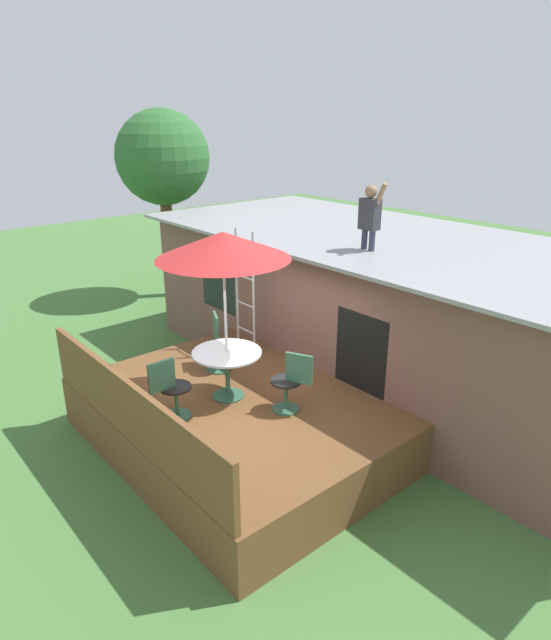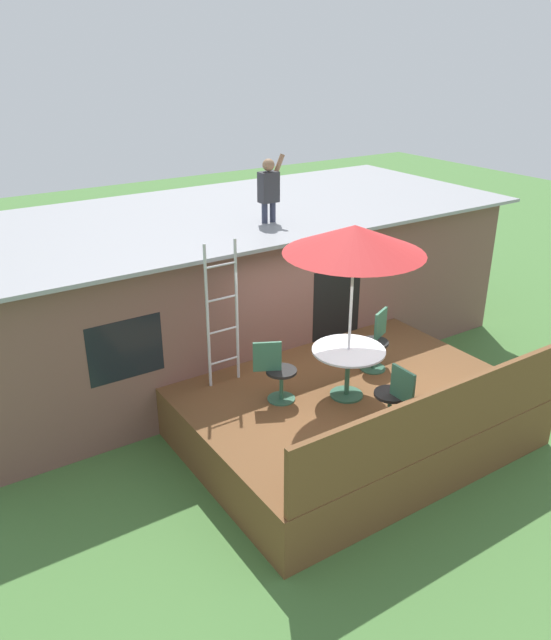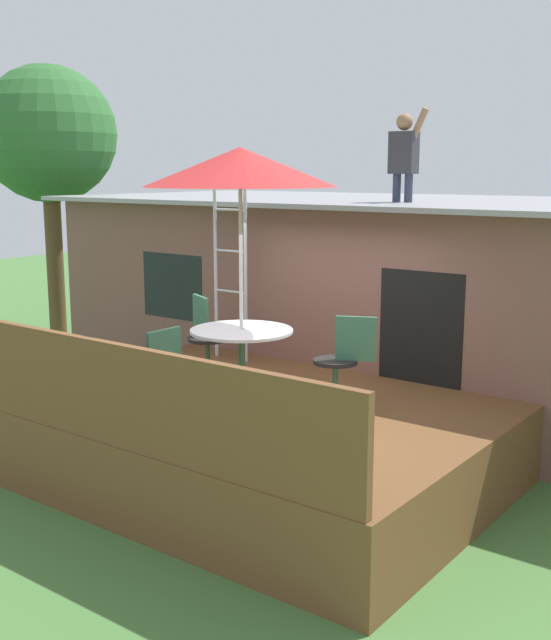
{
  "view_description": "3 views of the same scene",
  "coord_description": "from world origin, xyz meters",
  "px_view_note": "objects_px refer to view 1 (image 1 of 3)",
  "views": [
    {
      "loc": [
        5.93,
        -4.35,
        4.86
      ],
      "look_at": [
        -0.51,
        1.17,
        1.63
      ],
      "focal_mm": 30.62,
      "sensor_mm": 36.0,
      "label": 1
    },
    {
      "loc": [
        -5.33,
        -6.14,
        5.47
      ],
      "look_at": [
        -0.57,
        1.13,
        1.65
      ],
      "focal_mm": 35.18,
      "sensor_mm": 36.0,
      "label": 2
    },
    {
      "loc": [
        4.78,
        -6.05,
        3.11
      ],
      "look_at": [
        -0.66,
        1.16,
        1.39
      ],
      "focal_mm": 43.98,
      "sensor_mm": 36.0,
      "label": 3
    }
  ],
  "objects_px": {
    "patio_chair_left": "(218,343)",
    "patio_chair_near": "(171,389)",
    "person_figure": "(370,213)",
    "step_ladder": "(245,291)",
    "patio_chair_right": "(290,382)",
    "patio_umbrella": "(223,246)",
    "patio_table": "(227,362)",
    "backyard_tree": "(163,159)"
  },
  "relations": [
    {
      "from": "patio_umbrella",
      "to": "backyard_tree",
      "type": "distance_m",
      "value": 7.76
    },
    {
      "from": "backyard_tree",
      "to": "patio_chair_near",
      "type": "bearing_deg",
      "value": -30.08
    },
    {
      "from": "patio_chair_left",
      "to": "patio_chair_near",
      "type": "bearing_deg",
      "value": -30.62
    },
    {
      "from": "patio_chair_right",
      "to": "backyard_tree",
      "type": "xyz_separation_m",
      "value": [
        -8.0,
        2.69,
        2.46
      ]
    },
    {
      "from": "patio_chair_left",
      "to": "patio_chair_near",
      "type": "height_order",
      "value": "same"
    },
    {
      "from": "patio_umbrella",
      "to": "backyard_tree",
      "type": "height_order",
      "value": "backyard_tree"
    },
    {
      "from": "patio_chair_right",
      "to": "backyard_tree",
      "type": "bearing_deg",
      "value": -43.87
    },
    {
      "from": "patio_umbrella",
      "to": "patio_chair_left",
      "type": "xyz_separation_m",
      "value": [
        -0.92,
        0.46,
        -1.89
      ]
    },
    {
      "from": "patio_umbrella",
      "to": "step_ladder",
      "type": "relative_size",
      "value": 1.15
    },
    {
      "from": "patio_table",
      "to": "step_ladder",
      "type": "xyz_separation_m",
      "value": [
        -1.28,
        1.34,
        0.51
      ]
    },
    {
      "from": "step_ladder",
      "to": "patio_chair_right",
      "type": "xyz_separation_m",
      "value": [
        2.2,
        -0.9,
        -0.64
      ]
    },
    {
      "from": "patio_table",
      "to": "patio_chair_left",
      "type": "height_order",
      "value": "patio_chair_left"
    },
    {
      "from": "patio_chair_near",
      "to": "backyard_tree",
      "type": "height_order",
      "value": "backyard_tree"
    },
    {
      "from": "patio_umbrella",
      "to": "person_figure",
      "type": "xyz_separation_m",
      "value": [
        0.37,
        2.64,
        0.2
      ]
    },
    {
      "from": "patio_umbrella",
      "to": "patio_chair_left",
      "type": "relative_size",
      "value": 2.76
    },
    {
      "from": "patio_umbrella",
      "to": "patio_chair_left",
      "type": "height_order",
      "value": "patio_umbrella"
    },
    {
      "from": "patio_table",
      "to": "patio_umbrella",
      "type": "bearing_deg",
      "value": 180.0
    },
    {
      "from": "person_figure",
      "to": "patio_chair_near",
      "type": "xyz_separation_m",
      "value": [
        -0.38,
        -3.61,
        -2.09
      ]
    },
    {
      "from": "patio_umbrella",
      "to": "patio_chair_right",
      "type": "relative_size",
      "value": 2.76
    },
    {
      "from": "backyard_tree",
      "to": "patio_umbrella",
      "type": "bearing_deg",
      "value": -23.88
    },
    {
      "from": "patio_chair_left",
      "to": "patio_chair_right",
      "type": "bearing_deg",
      "value": 25.98
    },
    {
      "from": "person_figure",
      "to": "patio_chair_left",
      "type": "distance_m",
      "value": 3.29
    },
    {
      "from": "patio_chair_left",
      "to": "backyard_tree",
      "type": "bearing_deg",
      "value": -176.78
    },
    {
      "from": "step_ladder",
      "to": "patio_chair_near",
      "type": "height_order",
      "value": "step_ladder"
    },
    {
      "from": "patio_table",
      "to": "person_figure",
      "type": "bearing_deg",
      "value": 81.97
    },
    {
      "from": "backyard_tree",
      "to": "person_figure",
      "type": "bearing_deg",
      "value": -3.75
    },
    {
      "from": "patio_umbrella",
      "to": "patio_chair_near",
      "type": "xyz_separation_m",
      "value": [
        -0.0,
        -0.96,
        -1.89
      ]
    },
    {
      "from": "patio_umbrella",
      "to": "patio_chair_right",
      "type": "height_order",
      "value": "patio_umbrella"
    },
    {
      "from": "person_figure",
      "to": "patio_chair_right",
      "type": "bearing_deg",
      "value": -75.86
    },
    {
      "from": "step_ladder",
      "to": "patio_chair_left",
      "type": "relative_size",
      "value": 2.39
    },
    {
      "from": "patio_table",
      "to": "patio_chair_left",
      "type": "xyz_separation_m",
      "value": [
        -0.92,
        0.46,
        -0.13
      ]
    },
    {
      "from": "patio_umbrella",
      "to": "person_figure",
      "type": "height_order",
      "value": "person_figure"
    },
    {
      "from": "person_figure",
      "to": "patio_chair_right",
      "type": "height_order",
      "value": "person_figure"
    },
    {
      "from": "patio_chair_left",
      "to": "patio_chair_right",
      "type": "xyz_separation_m",
      "value": [
        1.85,
        -0.02,
        0.0
      ]
    },
    {
      "from": "person_figure",
      "to": "patio_chair_right",
      "type": "distance_m",
      "value": 3.09
    },
    {
      "from": "patio_table",
      "to": "person_figure",
      "type": "distance_m",
      "value": 3.31
    },
    {
      "from": "patio_table",
      "to": "patio_chair_near",
      "type": "distance_m",
      "value": 0.97
    },
    {
      "from": "patio_table",
      "to": "patio_chair_left",
      "type": "relative_size",
      "value": 1.13
    },
    {
      "from": "patio_table",
      "to": "backyard_tree",
      "type": "bearing_deg",
      "value": 156.12
    },
    {
      "from": "patio_chair_right",
      "to": "patio_chair_left",
      "type": "bearing_deg",
      "value": -25.96
    },
    {
      "from": "patio_chair_right",
      "to": "step_ladder",
      "type": "bearing_deg",
      "value": -47.43
    },
    {
      "from": "patio_umbrella",
      "to": "patio_chair_right",
      "type": "distance_m",
      "value": 2.15
    }
  ]
}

